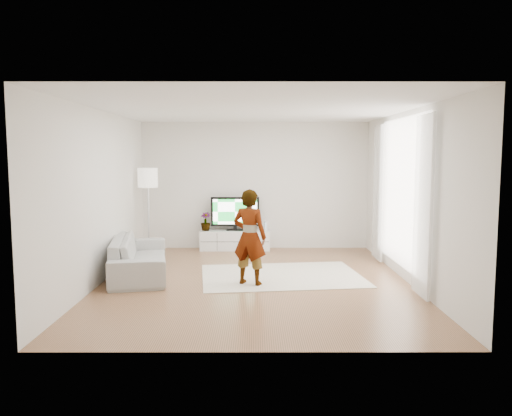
{
  "coord_description": "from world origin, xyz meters",
  "views": [
    {
      "loc": [
        0.01,
        -8.07,
        2.06
      ],
      "look_at": [
        0.02,
        0.4,
        1.17
      ],
      "focal_mm": 35.0,
      "sensor_mm": 36.0,
      "label": 1
    }
  ],
  "objects_px": {
    "rug": "(281,276)",
    "sofa": "(139,256)",
    "player": "(250,237)",
    "television": "(235,212)",
    "floor_lamp": "(148,182)",
    "media_console": "(235,240)"
  },
  "relations": [
    {
      "from": "television",
      "to": "sofa",
      "type": "distance_m",
      "value": 2.87
    },
    {
      "from": "player",
      "to": "sofa",
      "type": "distance_m",
      "value": 2.08
    },
    {
      "from": "television",
      "to": "floor_lamp",
      "type": "bearing_deg",
      "value": -159.79
    },
    {
      "from": "rug",
      "to": "sofa",
      "type": "distance_m",
      "value": 2.49
    },
    {
      "from": "media_console",
      "to": "sofa",
      "type": "height_order",
      "value": "sofa"
    },
    {
      "from": "media_console",
      "to": "player",
      "type": "height_order",
      "value": "player"
    },
    {
      "from": "rug",
      "to": "television",
      "type": "bearing_deg",
      "value": 110.15
    },
    {
      "from": "player",
      "to": "sofa",
      "type": "xyz_separation_m",
      "value": [
        -1.92,
        0.67,
        -0.45
      ]
    },
    {
      "from": "television",
      "to": "rug",
      "type": "distance_m",
      "value": 2.73
    },
    {
      "from": "rug",
      "to": "player",
      "type": "distance_m",
      "value": 1.1
    },
    {
      "from": "rug",
      "to": "player",
      "type": "xyz_separation_m",
      "value": [
        -0.54,
        -0.58,
        0.77
      ]
    },
    {
      "from": "rug",
      "to": "floor_lamp",
      "type": "bearing_deg",
      "value": 145.94
    },
    {
      "from": "player",
      "to": "sofa",
      "type": "bearing_deg",
      "value": 3.22
    },
    {
      "from": "media_console",
      "to": "floor_lamp",
      "type": "distance_m",
      "value": 2.29
    },
    {
      "from": "television",
      "to": "player",
      "type": "distance_m",
      "value": 3.04
    },
    {
      "from": "television",
      "to": "sofa",
      "type": "xyz_separation_m",
      "value": [
        -1.57,
        -2.35,
        -0.5
      ]
    },
    {
      "from": "television",
      "to": "rug",
      "type": "xyz_separation_m",
      "value": [
        0.9,
        -2.44,
        -0.82
      ]
    },
    {
      "from": "media_console",
      "to": "rug",
      "type": "relative_size",
      "value": 0.56
    },
    {
      "from": "player",
      "to": "rug",
      "type": "bearing_deg",
      "value": -110.97
    },
    {
      "from": "media_console",
      "to": "sofa",
      "type": "relative_size",
      "value": 0.67
    },
    {
      "from": "television",
      "to": "player",
      "type": "height_order",
      "value": "player"
    },
    {
      "from": "sofa",
      "to": "floor_lamp",
      "type": "xyz_separation_m",
      "value": [
        -0.19,
        1.7,
        1.2
      ]
    }
  ]
}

